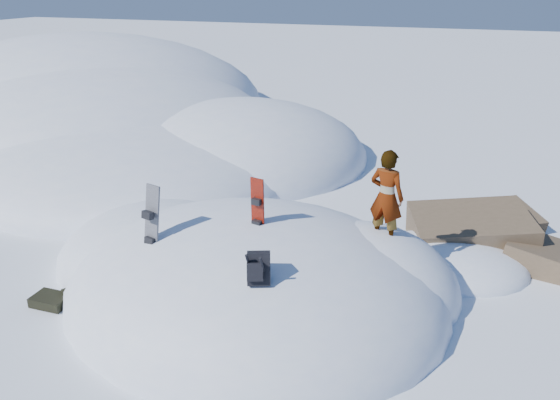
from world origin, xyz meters
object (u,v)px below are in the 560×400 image
(backpack, at_px, (258,269))
(person, at_px, (386,197))
(snowboard_red, at_px, (257,214))
(snowboard_dark, at_px, (151,230))

(backpack, height_order, person, person)
(snowboard_red, distance_m, snowboard_dark, 1.80)
(snowboard_dark, height_order, person, person)
(backpack, distance_m, person, 2.84)
(snowboard_red, bearing_deg, person, 37.84)
(backpack, xyz_separation_m, person, (1.41, 2.43, 0.39))
(backpack, bearing_deg, snowboard_red, 90.86)
(snowboard_dark, xyz_separation_m, backpack, (2.17, -0.60, 0.00))
(person, bearing_deg, snowboard_dark, 42.89)
(snowboard_red, bearing_deg, snowboard_dark, -140.96)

